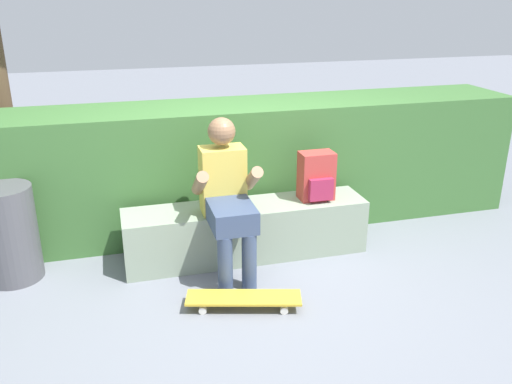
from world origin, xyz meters
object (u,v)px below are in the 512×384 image
bench_main (246,231)px  skateboard_near_person (244,298)px  person_skater (227,194)px  trash_bin (9,234)px  backpack_on_bench (317,177)px

bench_main → skateboard_near_person: bearing=-105.8°
person_skater → trash_bin: size_ratio=1.62×
backpack_on_bench → trash_bin: (-2.41, 0.12, -0.27)m
bench_main → backpack_on_bench: bearing=-0.9°
backpack_on_bench → skateboard_near_person: bearing=-137.1°
backpack_on_bench → person_skater: bearing=-166.0°
backpack_on_bench → trash_bin: bearing=177.1°
bench_main → person_skater: 0.51m
person_skater → trash_bin: 1.67m
person_skater → trash_bin: (-1.61, 0.32, -0.28)m
trash_bin → backpack_on_bench: bearing=-2.9°
person_skater → backpack_on_bench: (0.80, 0.20, -0.01)m
backpack_on_bench → trash_bin: backpack_on_bench is taller
skateboard_near_person → trash_bin: trash_bin is taller
person_skater → skateboard_near_person: (-0.01, -0.56, -0.57)m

